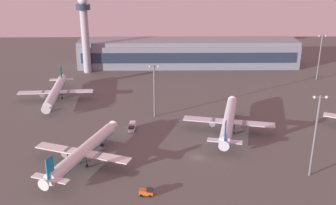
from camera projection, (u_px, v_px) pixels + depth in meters
name	position (u px, v px, depth m)	size (l,w,h in m)	color
ground_plane	(198.00, 157.00, 139.46)	(416.00, 416.00, 0.00)	#56544F
terminal_building	(188.00, 53.00, 248.00)	(133.85, 22.40, 16.40)	gray
control_tower	(85.00, 29.00, 228.13)	(8.00, 8.00, 44.86)	#A8A8B2
airplane_mid_apron	(83.00, 152.00, 134.28)	(34.06, 43.24, 11.50)	silver
airplane_taxiway_distant	(229.00, 121.00, 158.20)	(35.95, 45.87, 11.88)	silver
airplane_far_stand	(55.00, 92.00, 190.59)	(35.55, 45.64, 11.70)	silver
catering_truck	(132.00, 127.00, 160.08)	(2.79, 5.82, 3.05)	white
baggage_tractor	(147.00, 192.00, 117.54)	(4.32, 2.40, 2.25)	#D85919
apron_light_west	(154.00, 87.00, 169.18)	(4.80, 0.90, 23.06)	slate
apron_light_east	(316.00, 131.00, 122.94)	(4.80, 0.90, 27.36)	slate
apron_light_central	(320.00, 54.00, 218.37)	(4.80, 0.90, 25.14)	slate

